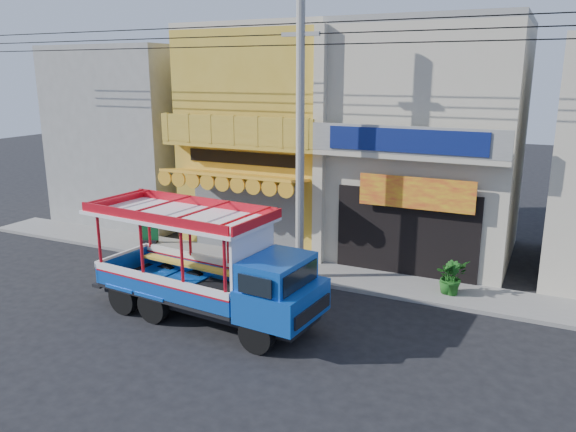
% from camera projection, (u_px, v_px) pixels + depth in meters
% --- Properties ---
extents(ground, '(90.00, 90.00, 0.00)m').
position_uv_depth(ground, '(282.00, 325.00, 14.90)').
color(ground, black).
rests_on(ground, ground).
extents(sidewalk, '(30.00, 2.00, 0.12)m').
position_uv_depth(sidewalk, '(336.00, 276.00, 18.38)').
color(sidewalk, slate).
rests_on(sidewalk, ground).
extents(shophouse_left, '(6.00, 7.50, 8.24)m').
position_uv_depth(shophouse_left, '(280.00, 134.00, 22.51)').
color(shophouse_left, gold).
rests_on(shophouse_left, ground).
extents(shophouse_right, '(6.00, 6.75, 8.24)m').
position_uv_depth(shophouse_right, '(431.00, 142.00, 20.00)').
color(shophouse_right, '#BEB39B').
rests_on(shophouse_right, ground).
extents(party_pilaster, '(0.35, 0.30, 8.00)m').
position_uv_depth(party_pilaster, '(319.00, 151.00, 18.56)').
color(party_pilaster, '#BEB39B').
rests_on(party_pilaster, ground).
extents(filler_building_left, '(6.00, 6.00, 7.60)m').
position_uv_depth(filler_building_left, '(143.00, 134.00, 25.55)').
color(filler_building_left, gray).
rests_on(filler_building_left, ground).
extents(utility_pole, '(28.00, 0.26, 9.00)m').
position_uv_depth(utility_pole, '(305.00, 123.00, 16.89)').
color(utility_pole, gray).
rests_on(utility_pole, ground).
extents(songthaew_truck, '(6.80, 2.71, 3.10)m').
position_uv_depth(songthaew_truck, '(219.00, 270.00, 14.70)').
color(songthaew_truck, black).
rests_on(songthaew_truck, ground).
extents(green_sign, '(0.72, 0.52, 1.12)m').
position_uv_depth(green_sign, '(149.00, 231.00, 21.64)').
color(green_sign, black).
rests_on(green_sign, sidewalk).
extents(potted_plant_a, '(1.16, 1.20, 1.02)m').
position_uv_depth(potted_plant_a, '(451.00, 276.00, 16.70)').
color(potted_plant_a, '#184D16').
rests_on(potted_plant_a, sidewalk).
extents(potted_plant_b, '(0.71, 0.70, 1.00)m').
position_uv_depth(potted_plant_b, '(452.00, 278.00, 16.58)').
color(potted_plant_b, '#184D16').
rests_on(potted_plant_b, sidewalk).
extents(potted_plant_c, '(0.68, 0.68, 0.92)m').
position_uv_depth(potted_plant_c, '(448.00, 279.00, 16.66)').
color(potted_plant_c, '#184D16').
rests_on(potted_plant_c, sidewalk).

